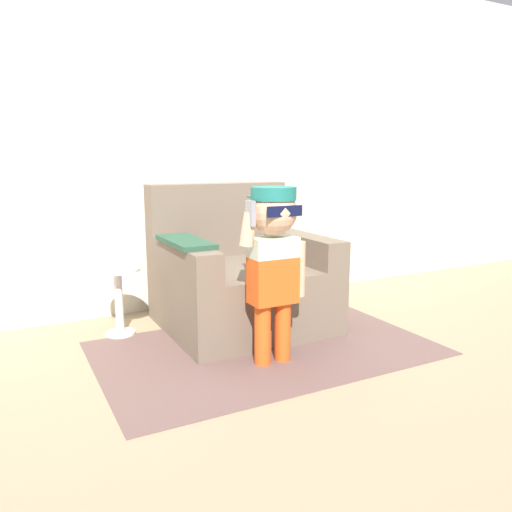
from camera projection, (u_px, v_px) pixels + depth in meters
The scene contains 6 objects.
ground_plane at pixel (270, 325), 3.40m from camera, with size 10.00×10.00×0.00m, color #998466.
wall_back at pixel (223, 134), 3.79m from camera, with size 10.00×0.05×2.60m.
armchair at pixel (238, 278), 3.38m from camera, with size 1.04×0.98×0.94m.
person_child at pixel (274, 248), 2.66m from camera, with size 0.40×0.30×0.97m.
side_table at pixel (119, 295), 3.16m from camera, with size 0.29×0.29×0.44m.
rug at pixel (266, 348), 2.98m from camera, with size 1.94×1.22×0.01m.
Camera 1 is at (-1.59, -2.83, 1.11)m, focal length 35.00 mm.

